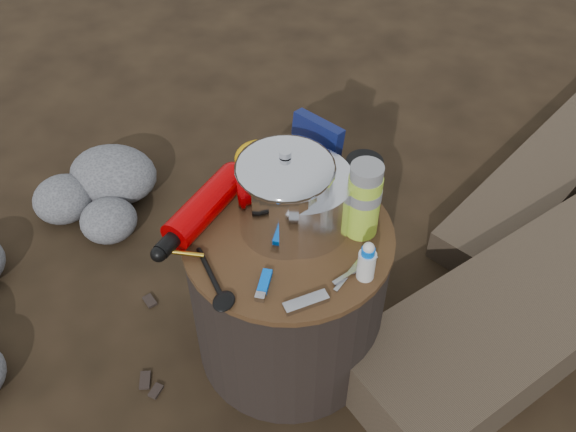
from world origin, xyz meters
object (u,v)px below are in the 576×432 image
(camping_pot, at_px, (285,192))
(travel_mug, at_px, (363,182))
(fuel_bottle, at_px, (205,206))
(stump, at_px, (288,293))
(thermos, at_px, (364,200))

(camping_pot, height_order, travel_mug, camping_pot)
(fuel_bottle, bearing_deg, camping_pot, 22.40)
(stump, xyz_separation_m, fuel_bottle, (-0.19, -0.01, 0.25))
(stump, xyz_separation_m, camping_pot, (-0.01, 0.02, 0.31))
(camping_pot, bearing_deg, stump, -59.54)
(thermos, relative_size, travel_mug, 1.54)
(fuel_bottle, bearing_deg, thermos, 24.20)
(stump, distance_m, travel_mug, 0.33)
(thermos, height_order, travel_mug, thermos)
(camping_pot, distance_m, thermos, 0.16)
(camping_pot, bearing_deg, fuel_bottle, -169.50)
(fuel_bottle, relative_size, thermos, 1.62)
(thermos, distance_m, travel_mug, 0.10)
(thermos, bearing_deg, travel_mug, 103.54)
(thermos, xyz_separation_m, travel_mug, (-0.02, 0.09, -0.03))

